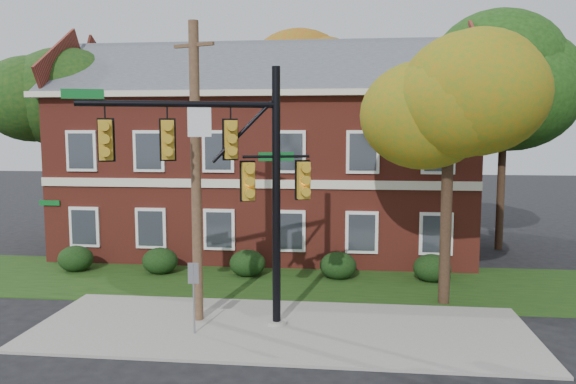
# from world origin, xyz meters

# --- Properties ---
(ground) EXTENTS (120.00, 120.00, 0.00)m
(ground) POSITION_xyz_m (0.00, 0.00, 0.00)
(ground) COLOR black
(ground) RESTS_ON ground
(sidewalk) EXTENTS (14.00, 5.00, 0.08)m
(sidewalk) POSITION_xyz_m (0.00, 1.00, 0.04)
(sidewalk) COLOR gray
(sidewalk) RESTS_ON ground
(grass_strip) EXTENTS (30.00, 6.00, 0.04)m
(grass_strip) POSITION_xyz_m (0.00, 6.00, 0.02)
(grass_strip) COLOR #193811
(grass_strip) RESTS_ON ground
(apartment_building) EXTENTS (18.80, 8.80, 9.74)m
(apartment_building) POSITION_xyz_m (-2.00, 11.95, 4.99)
(apartment_building) COLOR maroon
(apartment_building) RESTS_ON ground
(hedge_far_left) EXTENTS (1.40, 1.26, 1.05)m
(hedge_far_left) POSITION_xyz_m (-9.00, 6.70, 0.53)
(hedge_far_left) COLOR black
(hedge_far_left) RESTS_ON ground
(hedge_left) EXTENTS (1.40, 1.26, 1.05)m
(hedge_left) POSITION_xyz_m (-5.50, 6.70, 0.53)
(hedge_left) COLOR black
(hedge_left) RESTS_ON ground
(hedge_center) EXTENTS (1.40, 1.26, 1.05)m
(hedge_center) POSITION_xyz_m (-2.00, 6.70, 0.53)
(hedge_center) COLOR black
(hedge_center) RESTS_ON ground
(hedge_right) EXTENTS (1.40, 1.26, 1.05)m
(hedge_right) POSITION_xyz_m (1.50, 6.70, 0.53)
(hedge_right) COLOR black
(hedge_right) RESTS_ON ground
(hedge_far_right) EXTENTS (1.40, 1.26, 1.05)m
(hedge_far_right) POSITION_xyz_m (5.00, 6.70, 0.53)
(hedge_far_right) COLOR black
(hedge_far_right) RESTS_ON ground
(tree_near_right) EXTENTS (4.50, 4.25, 8.58)m
(tree_near_right) POSITION_xyz_m (5.22, 3.87, 6.67)
(tree_near_right) COLOR black
(tree_near_right) RESTS_ON ground
(tree_left_rear) EXTENTS (5.40, 5.10, 8.88)m
(tree_left_rear) POSITION_xyz_m (-11.73, 10.84, 6.68)
(tree_left_rear) COLOR black
(tree_left_rear) RESTS_ON ground
(tree_right_rear) EXTENTS (6.30, 5.95, 10.62)m
(tree_right_rear) POSITION_xyz_m (9.31, 12.81, 8.12)
(tree_right_rear) COLOR black
(tree_right_rear) RESTS_ON ground
(tree_far_rear) EXTENTS (6.84, 6.46, 11.52)m
(tree_far_rear) POSITION_xyz_m (-0.66, 19.79, 8.84)
(tree_far_rear) COLOR black
(tree_far_rear) RESTS_ON ground
(traffic_signal) EXTENTS (6.32, 2.34, 7.40)m
(traffic_signal) POSITION_xyz_m (-1.40, 0.84, 4.59)
(traffic_signal) COLOR gray
(traffic_signal) RESTS_ON ground
(utility_pole) EXTENTS (1.29, 0.59, 8.70)m
(utility_pole) POSITION_xyz_m (-2.50, 1.43, 4.41)
(utility_pole) COLOR #493222
(utility_pole) RESTS_ON ground
(sign_post) EXTENTS (0.30, 0.06, 2.06)m
(sign_post) POSITION_xyz_m (-2.30, 0.28, 1.40)
(sign_post) COLOR slate
(sign_post) RESTS_ON ground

